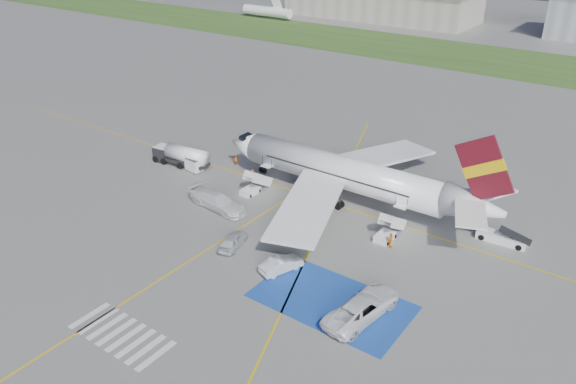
% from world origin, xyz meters
% --- Properties ---
extents(ground, '(400.00, 400.00, 0.00)m').
position_xyz_m(ground, '(0.00, 0.00, 0.00)').
color(ground, '#60605E').
rests_on(ground, ground).
extents(grass_strip, '(400.00, 30.00, 0.01)m').
position_xyz_m(grass_strip, '(0.00, 95.00, 0.01)').
color(grass_strip, '#2D4C1E').
rests_on(grass_strip, ground).
extents(taxiway_line_main, '(120.00, 0.20, 0.01)m').
position_xyz_m(taxiway_line_main, '(0.00, 12.00, 0.01)').
color(taxiway_line_main, gold).
rests_on(taxiway_line_main, ground).
extents(taxiway_line_cross, '(0.20, 60.00, 0.01)m').
position_xyz_m(taxiway_line_cross, '(-5.00, -10.00, 0.01)').
color(taxiway_line_cross, gold).
rests_on(taxiway_line_cross, ground).
extents(taxiway_line_diag, '(20.71, 56.45, 0.01)m').
position_xyz_m(taxiway_line_diag, '(0.00, 12.00, 0.01)').
color(taxiway_line_diag, gold).
rests_on(taxiway_line_diag, ground).
extents(staging_box, '(14.00, 8.00, 0.01)m').
position_xyz_m(staging_box, '(10.00, -4.00, 0.01)').
color(staging_box, '#194098').
rests_on(staging_box, ground).
extents(crosswalk, '(9.00, 4.00, 0.01)m').
position_xyz_m(crosswalk, '(-1.80, -18.00, 0.01)').
color(crosswalk, silver).
rests_on(crosswalk, ground).
extents(terminal_west, '(60.00, 22.00, 10.00)m').
position_xyz_m(terminal_west, '(-55.00, 130.00, 5.00)').
color(terminal_west, gray).
rests_on(terminal_west, ground).
extents(airliner, '(36.81, 32.95, 11.92)m').
position_xyz_m(airliner, '(1.51, 14.00, 3.39)').
color(airliner, white).
rests_on(airliner, ground).
extents(airstairs_fwd, '(1.90, 5.20, 3.60)m').
position_xyz_m(airstairs_fwd, '(-9.50, 8.70, 0.62)').
color(airstairs_fwd, white).
rests_on(airstairs_fwd, ground).
extents(airstairs_aft, '(1.90, 5.20, 3.60)m').
position_xyz_m(airstairs_aft, '(9.00, 8.70, 0.62)').
color(airstairs_aft, white).
rests_on(airstairs_aft, ground).
extents(fuel_tanker, '(8.58, 3.11, 2.87)m').
position_xyz_m(fuel_tanker, '(-22.58, 9.42, 1.21)').
color(fuel_tanker, black).
rests_on(fuel_tanker, ground).
extents(gpu_cart, '(2.40, 1.69, 1.88)m').
position_xyz_m(gpu_cart, '(-19.79, 9.01, 0.85)').
color(gpu_cart, white).
rests_on(gpu_cart, ground).
extents(belt_loader, '(5.54, 2.34, 1.63)m').
position_xyz_m(belt_loader, '(19.25, 15.16, 0.41)').
color(belt_loader, white).
rests_on(belt_loader, ground).
extents(car_silver_a, '(2.79, 4.70, 1.50)m').
position_xyz_m(car_silver_a, '(-3.16, -2.26, 0.75)').
color(car_silver_a, '#B9BCC1').
rests_on(car_silver_a, ground).
extents(car_silver_b, '(2.96, 4.72, 1.47)m').
position_xyz_m(car_silver_b, '(3.48, -2.80, 0.73)').
color(car_silver_b, '#B4B6BB').
rests_on(car_silver_b, ground).
extents(van_white_a, '(3.83, 6.77, 2.41)m').
position_xyz_m(van_white_a, '(13.19, -4.18, 1.21)').
color(van_white_a, white).
rests_on(van_white_a, ground).
extents(van_white_b, '(6.49, 3.20, 2.45)m').
position_xyz_m(van_white_b, '(-10.22, 3.16, 1.23)').
color(van_white_b, silver).
rests_on(van_white_b, ground).
extents(crew_fwd, '(0.84, 0.74, 1.94)m').
position_xyz_m(crew_fwd, '(-11.00, 10.67, 0.97)').
color(crew_fwd, '#FF5C0D').
rests_on(crew_fwd, ground).
extents(crew_nose, '(0.82, 0.91, 1.54)m').
position_xyz_m(crew_nose, '(-16.69, 13.86, 0.77)').
color(crew_nose, orange).
rests_on(crew_nose, ground).
extents(crew_aft, '(0.43, 1.00, 1.70)m').
position_xyz_m(crew_aft, '(10.14, 7.25, 0.85)').
color(crew_aft, orange).
rests_on(crew_aft, ground).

